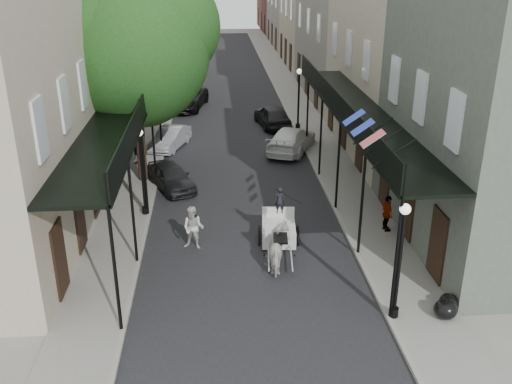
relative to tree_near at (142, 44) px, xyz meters
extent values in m
plane|color=gray|center=(4.20, -10.18, -6.49)|extent=(140.00, 140.00, 0.00)
cube|color=black|center=(4.20, 9.82, -6.48)|extent=(8.00, 90.00, 0.01)
cube|color=gray|center=(-0.80, 9.82, -6.43)|extent=(2.20, 90.00, 0.12)
cube|color=gray|center=(9.20, 9.82, -6.43)|extent=(2.20, 90.00, 0.12)
cube|color=#B2A58E|center=(-4.40, 19.82, -1.24)|extent=(5.00, 80.00, 10.50)
cube|color=gray|center=(12.80, 19.82, -1.24)|extent=(5.00, 80.00, 10.50)
cube|color=black|center=(-0.80, -3.18, -2.49)|extent=(2.20, 18.00, 0.12)
cube|color=black|center=(0.25, -3.18, -1.99)|extent=(0.06, 18.00, 1.00)
cylinder|color=black|center=(0.20, -12.18, -4.37)|extent=(0.10, 0.10, 4.00)
cylinder|color=black|center=(0.20, -4.18, -4.37)|extent=(0.10, 0.10, 4.00)
cylinder|color=black|center=(0.20, 3.82, -4.37)|extent=(0.10, 0.10, 4.00)
cube|color=black|center=(9.20, -3.18, -2.49)|extent=(2.20, 18.00, 0.12)
cube|color=black|center=(8.15, -3.18, -1.99)|extent=(0.06, 18.00, 1.00)
cylinder|color=black|center=(8.20, -12.18, -4.37)|extent=(0.10, 0.10, 4.00)
cylinder|color=black|center=(8.20, -4.18, -4.37)|extent=(0.10, 0.10, 4.00)
cylinder|color=black|center=(8.20, 3.82, -4.37)|extent=(0.10, 0.10, 4.00)
cylinder|color=#382619|center=(-0.40, -0.18, -3.57)|extent=(0.44, 0.44, 5.60)
sphere|color=#1F4215|center=(-0.40, -0.18, -0.29)|extent=(6.80, 6.80, 6.80)
sphere|color=#1F4215|center=(0.96, 0.42, 0.71)|extent=(5.10, 5.10, 5.10)
cylinder|color=#382619|center=(-0.40, 13.82, -3.85)|extent=(0.44, 0.44, 5.04)
sphere|color=#1F4215|center=(-0.40, 13.82, -0.91)|extent=(6.00, 6.00, 6.00)
sphere|color=#1F4215|center=(0.80, 14.42, -0.01)|extent=(4.50, 4.50, 4.50)
cylinder|color=black|center=(8.30, -12.18, -6.22)|extent=(0.28, 0.28, 0.30)
cylinder|color=black|center=(8.30, -12.18, -4.67)|extent=(0.12, 0.12, 3.40)
sphere|color=white|center=(8.30, -12.18, -2.82)|extent=(0.32, 0.32, 0.32)
cylinder|color=black|center=(0.10, -4.18, -6.22)|extent=(0.28, 0.28, 0.30)
cylinder|color=black|center=(0.10, -4.18, -4.67)|extent=(0.12, 0.12, 3.40)
sphere|color=white|center=(0.10, -4.18, -2.82)|extent=(0.32, 0.32, 0.32)
cylinder|color=black|center=(8.30, 7.82, -6.22)|extent=(0.28, 0.28, 0.30)
cylinder|color=black|center=(8.30, 7.82, -4.67)|extent=(0.12, 0.12, 3.40)
sphere|color=white|center=(8.30, 7.82, -2.82)|extent=(0.32, 0.32, 0.32)
imported|color=beige|center=(5.24, -8.86, -5.75)|extent=(0.94, 1.81, 1.48)
torus|color=black|center=(4.74, -6.21, -5.93)|extent=(0.18, 1.16, 1.15)
torus|color=black|center=(6.20, -6.34, -5.93)|extent=(0.18, 1.16, 1.15)
torus|color=black|center=(4.81, -7.48, -6.20)|extent=(0.11, 0.60, 0.60)
torus|color=black|center=(5.91, -7.57, -6.20)|extent=(0.11, 0.60, 0.60)
cube|color=silver|center=(5.45, -6.45, -5.55)|extent=(1.39, 1.71, 0.63)
cube|color=silver|center=(5.37, -7.39, -5.10)|extent=(1.11, 0.58, 0.11)
cube|color=silver|center=(5.35, -7.61, -4.83)|extent=(1.08, 0.18, 0.45)
imported|color=black|center=(5.37, -7.39, -4.54)|extent=(0.39, 0.27, 1.01)
imported|color=beige|center=(2.20, -7.18, -5.65)|extent=(0.96, 0.84, 1.68)
imported|color=gray|center=(-0.95, 2.10, -5.62)|extent=(1.11, 1.00, 1.49)
imported|color=gray|center=(9.72, -6.51, -5.63)|extent=(0.43, 0.89, 1.47)
imported|color=black|center=(1.00, -1.18, -5.88)|extent=(2.78, 3.84, 1.21)
imported|color=#ABABB0|center=(0.60, 4.87, -5.89)|extent=(2.34, 3.84, 1.19)
imported|color=black|center=(1.15, 13.82, -5.76)|extent=(3.39, 5.59, 1.45)
imported|color=white|center=(7.33, 3.82, -5.81)|extent=(3.58, 5.03, 1.35)
imported|color=black|center=(6.80, 8.82, -5.79)|extent=(2.30, 4.33, 1.40)
ellipsoid|color=black|center=(9.80, -12.38, -6.07)|extent=(0.70, 0.70, 0.59)
ellipsoid|color=black|center=(10.10, -11.93, -6.12)|extent=(0.61, 0.61, 0.49)
camera|label=1|loc=(3.06, -26.21, 3.74)|focal=40.00mm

